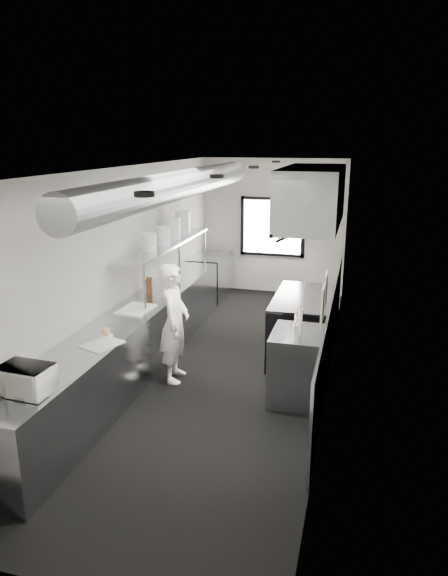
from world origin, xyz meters
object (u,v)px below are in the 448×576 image
Objects in this scene: exhaust_hood at (312,197)px; squeeze_bottle_e at (300,316)px; line_cook at (174,323)px; far_work_table at (209,276)px; plate_stack_a at (149,242)px; knife_block at (149,286)px; plate_stack_c at (173,228)px; small_plate at (106,336)px; plate_stack_b at (163,236)px; cutting_board at (136,309)px; microwave at (26,379)px; squeeze_bottle_d at (297,321)px; prep_counter at (134,342)px; range at (302,326)px; deli_tub_a at (28,369)px; deli_tub_b at (33,369)px; pass_shelf at (167,245)px; squeeze_bottle_a at (295,333)px; squeeze_bottle_c at (297,324)px; plate_stack_d at (183,222)px; bottle_station at (297,366)px; squeeze_bottle_b at (297,329)px.

exhaust_hood is 11.64× the size of squeeze_bottle_e.
exhaust_hood is 1.36× the size of line_cook.
plate_stack_a reaches higher than far_work_table.
plate_stack_c is at bearing 66.38° from knife_block.
small_plate is 0.55× the size of plate_stack_b.
line_cook is at bearing -12.46° from cutting_board.
plate_stack_c is (-0.12, 4.25, 0.71)m from microwave.
squeeze_bottle_e is at bearing 87.04° from squeeze_bottle_d.
prep_counter is 2.50m from range.
prep_counter is at bearing 84.86° from deli_tub_a.
plate_stack_a reaches higher than range.
knife_block is (0.05, 2.96, 0.06)m from deli_tub_a.
microwave is 3.21m from squeeze_bottle_d.
plate_stack_c reaches higher than microwave.
deli_tub_b is (-2.38, -3.25, -1.44)m from exhaust_hood.
small_plate is (0.13, -2.42, -0.63)m from pass_shelf.
pass_shelf is 0.79m from knife_block.
range is 8.55× the size of squeeze_bottle_d.
squeeze_bottle_d is (2.39, 1.98, 0.04)m from deli_tub_b.
deli_tub_a reaches higher than small_plate.
deli_tub_b is (-0.14, -2.05, 0.50)m from prep_counter.
squeeze_bottle_e is (-0.01, 0.62, -0.00)m from squeeze_bottle_a.
prep_counter is at bearing 86.21° from deli_tub_b.
plate_stack_c reaches higher than cutting_board.
pass_shelf reaches higher than far_work_table.
far_work_table is at bearing 93.75° from microwave.
deli_tub_a is 3.00m from plate_stack_a.
exhaust_hood is at bearing 26.33° from cutting_board.
pass_shelf is 16.02× the size of squeeze_bottle_d.
microwave is (-2.20, -3.61, -1.36)m from exhaust_hood.
squeeze_bottle_c is at bearing 48.60° from microwave.
squeeze_bottle_d is (0.07, -1.27, 0.52)m from range.
prep_counter is at bearing -88.10° from plate_stack_d.
squeeze_bottle_c is (0.08, -1.37, 0.52)m from range.
small_plate is 0.62× the size of plate_stack_a.
squeeze_bottle_a is (2.31, -1.79, -0.72)m from plate_stack_b.
bottle_station is at bearing -40.82° from plate_stack_c.
plate_stack_a is (-0.70, 0.90, 0.89)m from line_cook.
far_work_table is at bearing 120.53° from bottle_station.
plate_stack_d is at bearing 136.79° from squeeze_bottle_e.
microwave is at bearing -106.48° from knife_block.
squeeze_bottle_b is at bearing -98.43° from bottle_station.
far_work_table is 8.37× the size of deli_tub_a.
far_work_table is at bearing 67.68° from knife_block.
line_cook reaches higher than squeeze_bottle_c.
plate_stack_a is at bearing 158.22° from squeeze_bottle_d.
small_plate is at bearing -86.97° from plate_stack_b.
prep_counter is at bearing 175.70° from squeeze_bottle_c.
knife_block is at bearing 135.57° from plate_stack_a.
squeeze_bottle_d is (1.63, -0.03, 0.19)m from line_cook.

